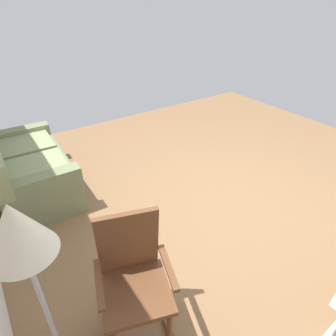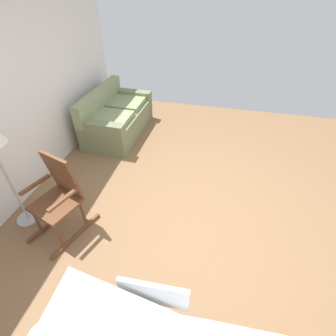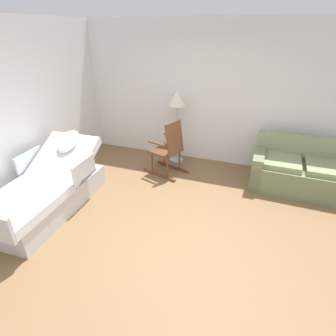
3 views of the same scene
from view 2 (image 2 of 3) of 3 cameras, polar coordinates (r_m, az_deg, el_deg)
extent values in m
plane|color=olive|center=(3.52, 8.00, -9.74)|extent=(6.64, 6.64, 0.00)
cube|color=white|center=(3.74, -33.33, 12.72)|extent=(5.51, 0.10, 2.70)
cube|color=silver|center=(2.19, -3.34, -26.46)|extent=(0.06, 0.56, 0.28)
cylinder|color=black|center=(2.78, -15.34, -31.66)|extent=(0.10, 0.10, 0.10)
cube|color=#737D57|center=(5.09, -10.98, 9.99)|extent=(1.62, 0.89, 0.45)
cube|color=gray|center=(4.66, -12.73, 10.64)|extent=(0.69, 0.66, 0.10)
cube|color=gray|center=(5.25, -9.29, 14.39)|extent=(0.69, 0.66, 0.10)
cube|color=gray|center=(5.06, -15.26, 14.54)|extent=(1.60, 0.20, 0.40)
cube|color=#737D57|center=(4.51, -14.67, 6.52)|extent=(0.20, 0.85, 0.60)
cube|color=#737D57|center=(5.63, -8.14, 14.09)|extent=(0.20, 0.85, 0.60)
cube|color=brown|center=(3.67, -24.44, -10.77)|extent=(0.74, 0.27, 0.05)
cube|color=brown|center=(3.41, -19.85, -14.03)|extent=(0.74, 0.27, 0.05)
cylinder|color=brown|center=(3.20, -23.45, -13.40)|extent=(0.04, 0.04, 0.40)
cylinder|color=brown|center=(3.45, -27.50, -10.30)|extent=(0.04, 0.04, 0.40)
cylinder|color=brown|center=(3.32, -18.67, -9.44)|extent=(0.04, 0.04, 0.40)
cylinder|color=brown|center=(3.56, -22.91, -6.77)|extent=(0.04, 0.04, 0.40)
cube|color=brown|center=(3.24, -24.04, -7.54)|extent=(0.59, 0.60, 0.04)
cube|color=brown|center=(3.12, -22.71, -1.53)|extent=(0.25, 0.45, 0.60)
cube|color=brown|center=(2.93, -22.64, -6.63)|extent=(0.38, 0.16, 0.03)
cube|color=brown|center=(3.25, -27.80, -3.33)|extent=(0.38, 0.16, 0.03)
cylinder|color=#B2B5BA|center=(3.86, -28.90, -9.91)|extent=(0.28, 0.28, 0.03)
cylinder|color=#B2B5BA|center=(3.49, -31.84, -3.34)|extent=(0.03, 0.03, 1.15)
camera|label=1|loc=(2.34, -64.51, 8.84)|focal=31.01mm
camera|label=3|loc=(4.20, 57.97, 21.73)|focal=28.75mm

